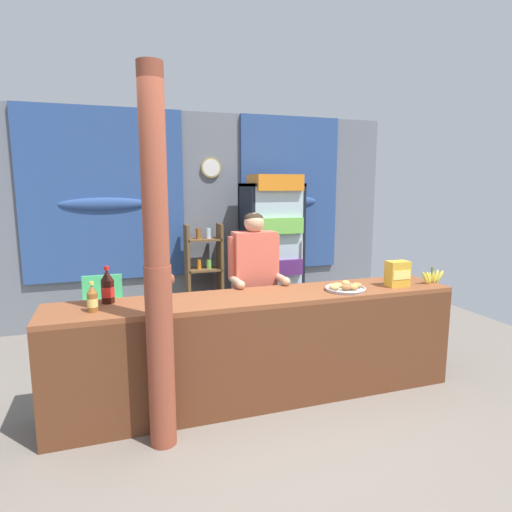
{
  "coord_description": "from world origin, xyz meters",
  "views": [
    {
      "loc": [
        -1.09,
        -2.83,
        1.85
      ],
      "look_at": [
        0.17,
        0.91,
        1.19
      ],
      "focal_mm": 30.38,
      "sensor_mm": 36.0,
      "label": 1
    }
  ],
  "objects_px": {
    "pastry_tray": "(345,288)",
    "soda_bottle_cola": "(108,287)",
    "stall_counter": "(266,339)",
    "banana_bunch": "(432,277)",
    "drink_fridge": "(272,243)",
    "plastic_lawn_chair": "(104,311)",
    "shopkeeper": "(254,274)",
    "snack_box_choco_powder": "(397,274)",
    "soda_bottle_iced_tea": "(92,299)",
    "bottle_shelf_rack": "(204,272)",
    "timber_post": "(158,274)"
  },
  "relations": [
    {
      "from": "drink_fridge",
      "to": "bottle_shelf_rack",
      "type": "xyz_separation_m",
      "value": [
        -0.88,
        0.2,
        -0.38
      ]
    },
    {
      "from": "stall_counter",
      "to": "soda_bottle_iced_tea",
      "type": "height_order",
      "value": "soda_bottle_iced_tea"
    },
    {
      "from": "shopkeeper",
      "to": "banana_bunch",
      "type": "distance_m",
      "value": 1.68
    },
    {
      "from": "drink_fridge",
      "to": "snack_box_choco_powder",
      "type": "xyz_separation_m",
      "value": [
        0.45,
        -2.07,
        -0.04
      ]
    },
    {
      "from": "bottle_shelf_rack",
      "to": "soda_bottle_iced_tea",
      "type": "bearing_deg",
      "value": -119.98
    },
    {
      "from": "timber_post",
      "to": "soda_bottle_iced_tea",
      "type": "bearing_deg",
      "value": 140.4
    },
    {
      "from": "banana_bunch",
      "to": "drink_fridge",
      "type": "bearing_deg",
      "value": 111.97
    },
    {
      "from": "snack_box_choco_powder",
      "to": "banana_bunch",
      "type": "relative_size",
      "value": 0.86
    },
    {
      "from": "bottle_shelf_rack",
      "to": "pastry_tray",
      "type": "xyz_separation_m",
      "value": [
        0.79,
        -2.26,
        0.25
      ]
    },
    {
      "from": "pastry_tray",
      "to": "banana_bunch",
      "type": "relative_size",
      "value": 1.32
    },
    {
      "from": "plastic_lawn_chair",
      "to": "soda_bottle_cola",
      "type": "xyz_separation_m",
      "value": [
        0.07,
        -1.32,
        0.55
      ]
    },
    {
      "from": "drink_fridge",
      "to": "soda_bottle_iced_tea",
      "type": "relative_size",
      "value": 8.73
    },
    {
      "from": "timber_post",
      "to": "snack_box_choco_powder",
      "type": "bearing_deg",
      "value": 8.69
    },
    {
      "from": "timber_post",
      "to": "plastic_lawn_chair",
      "type": "xyz_separation_m",
      "value": [
        -0.41,
        1.9,
        -0.76
      ]
    },
    {
      "from": "soda_bottle_iced_tea",
      "to": "timber_post",
      "type": "bearing_deg",
      "value": -39.6
    },
    {
      "from": "plastic_lawn_chair",
      "to": "banana_bunch",
      "type": "bearing_deg",
      "value": -27.82
    },
    {
      "from": "pastry_tray",
      "to": "soda_bottle_cola",
      "type": "bearing_deg",
      "value": 173.15
    },
    {
      "from": "drink_fridge",
      "to": "banana_bunch",
      "type": "bearing_deg",
      "value": -68.03
    },
    {
      "from": "plastic_lawn_chair",
      "to": "shopkeeper",
      "type": "bearing_deg",
      "value": -34.03
    },
    {
      "from": "plastic_lawn_chair",
      "to": "bottle_shelf_rack",
      "type": "bearing_deg",
      "value": 29.18
    },
    {
      "from": "soda_bottle_iced_tea",
      "to": "plastic_lawn_chair",
      "type": "bearing_deg",
      "value": 88.79
    },
    {
      "from": "stall_counter",
      "to": "shopkeeper",
      "type": "bearing_deg",
      "value": 80.12
    },
    {
      "from": "stall_counter",
      "to": "soda_bottle_cola",
      "type": "bearing_deg",
      "value": 167.38
    },
    {
      "from": "soda_bottle_iced_tea",
      "to": "snack_box_choco_powder",
      "type": "distance_m",
      "value": 2.62
    },
    {
      "from": "shopkeeper",
      "to": "soda_bottle_iced_tea",
      "type": "xyz_separation_m",
      "value": [
        -1.44,
        -0.58,
        0.02
      ]
    },
    {
      "from": "drink_fridge",
      "to": "soda_bottle_cola",
      "type": "height_order",
      "value": "drink_fridge"
    },
    {
      "from": "shopkeeper",
      "to": "snack_box_choco_powder",
      "type": "xyz_separation_m",
      "value": [
        1.18,
        -0.61,
        0.04
      ]
    },
    {
      "from": "plastic_lawn_chair",
      "to": "drink_fridge",
      "type": "bearing_deg",
      "value": 13.18
    },
    {
      "from": "snack_box_choco_powder",
      "to": "pastry_tray",
      "type": "bearing_deg",
      "value": 178.81
    },
    {
      "from": "soda_bottle_cola",
      "to": "soda_bottle_iced_tea",
      "type": "distance_m",
      "value": 0.25
    },
    {
      "from": "timber_post",
      "to": "drink_fridge",
      "type": "bearing_deg",
      "value": 54.19
    },
    {
      "from": "drink_fridge",
      "to": "snack_box_choco_powder",
      "type": "distance_m",
      "value": 2.12
    },
    {
      "from": "timber_post",
      "to": "plastic_lawn_chair",
      "type": "height_order",
      "value": "timber_post"
    },
    {
      "from": "plastic_lawn_chair",
      "to": "shopkeeper",
      "type": "distance_m",
      "value": 1.77
    },
    {
      "from": "soda_bottle_iced_tea",
      "to": "snack_box_choco_powder",
      "type": "relative_size",
      "value": 0.97
    },
    {
      "from": "plastic_lawn_chair",
      "to": "shopkeeper",
      "type": "height_order",
      "value": "shopkeeper"
    },
    {
      "from": "soda_bottle_cola",
      "to": "pastry_tray",
      "type": "distance_m",
      "value": 2.0
    },
    {
      "from": "shopkeeper",
      "to": "banana_bunch",
      "type": "bearing_deg",
      "value": -21.54
    },
    {
      "from": "bottle_shelf_rack",
      "to": "banana_bunch",
      "type": "height_order",
      "value": "bottle_shelf_rack"
    },
    {
      "from": "stall_counter",
      "to": "timber_post",
      "type": "bearing_deg",
      "value": -160.96
    },
    {
      "from": "soda_bottle_cola",
      "to": "banana_bunch",
      "type": "xyz_separation_m",
      "value": [
        2.9,
        -0.25,
        -0.06
      ]
    },
    {
      "from": "drink_fridge",
      "to": "snack_box_choco_powder",
      "type": "relative_size",
      "value": 8.43
    },
    {
      "from": "timber_post",
      "to": "bottle_shelf_rack",
      "type": "distance_m",
      "value": 2.8
    },
    {
      "from": "stall_counter",
      "to": "soda_bottle_cola",
      "type": "distance_m",
      "value": 1.34
    },
    {
      "from": "bottle_shelf_rack",
      "to": "plastic_lawn_chair",
      "type": "relative_size",
      "value": 1.55
    },
    {
      "from": "pastry_tray",
      "to": "plastic_lawn_chair",
      "type": "bearing_deg",
      "value": 142.86
    },
    {
      "from": "stall_counter",
      "to": "banana_bunch",
      "type": "height_order",
      "value": "banana_bunch"
    },
    {
      "from": "timber_post",
      "to": "shopkeeper",
      "type": "relative_size",
      "value": 1.65
    },
    {
      "from": "stall_counter",
      "to": "drink_fridge",
      "type": "xyz_separation_m",
      "value": [
        0.84,
        2.09,
        0.5
      ]
    },
    {
      "from": "stall_counter",
      "to": "snack_box_choco_powder",
      "type": "xyz_separation_m",
      "value": [
        1.29,
        0.03,
        0.46
      ]
    }
  ]
}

